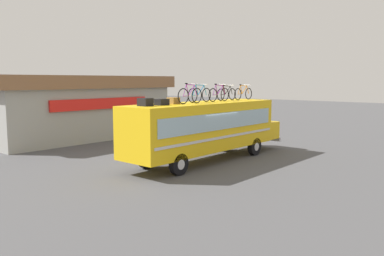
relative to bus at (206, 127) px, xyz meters
name	(u,v)px	position (x,y,z in m)	size (l,w,h in m)	color
ground_plane	(203,162)	(-0.25, 0.00, -1.75)	(120.00, 120.00, 0.00)	#4C4C4F
bus	(206,127)	(0.00, 0.00, 0.00)	(10.63, 2.38, 2.97)	yellow
luggage_bag_1	(145,102)	(-3.95, 0.17, 1.39)	(0.46, 0.56, 0.34)	black
luggage_bag_2	(162,102)	(-3.07, 0.06, 1.36)	(0.55, 0.43, 0.28)	black
luggage_bag_3	(173,101)	(-2.10, 0.27, 1.38)	(0.45, 0.44, 0.31)	olive
rooftop_bicycle_1	(190,95)	(-1.41, -0.15, 1.62)	(1.70, 0.44, 0.97)	black
rooftop_bicycle_2	(200,94)	(-0.20, 0.29, 1.61)	(1.78, 0.44, 0.94)	black
rooftop_bicycle_3	(219,94)	(1.06, 0.03, 1.61)	(1.71, 0.44, 0.92)	black
rooftop_bicycle_4	(227,94)	(2.15, 0.34, 1.59)	(1.72, 0.44, 0.87)	black
rooftop_bicycle_5	(243,93)	(3.35, 0.05, 1.59)	(1.74, 0.44, 0.87)	black
roadside_building	(70,106)	(0.30, 12.91, 0.49)	(13.40, 8.11, 4.37)	#9E9E99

